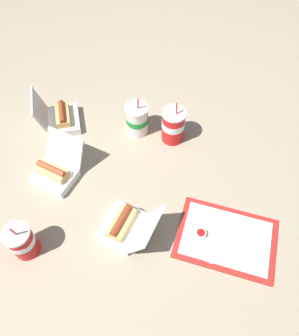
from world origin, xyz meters
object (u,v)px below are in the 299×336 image
object	(u,v)px
ketchup_cup	(201,234)
soda_cup_right	(173,125)
plastic_fork	(229,219)
clamshell_hotdog_left	(61,118)
soda_cup_center	(137,119)
clamshell_hotdog_back	(125,226)
soda_cup_back	(22,241)
food_tray	(226,238)
clamshell_hotdog_corner	(55,171)

from	to	relation	value
ketchup_cup	soda_cup_right	size ratio (longest dim) A/B	0.18
plastic_fork	clamshell_hotdog_left	world-z (taller)	clamshell_hotdog_left
ketchup_cup	soda_cup_center	bearing A→B (deg)	117.92
clamshell_hotdog_back	soda_cup_right	xyz separation A→B (m)	(0.18, 0.47, 0.05)
ketchup_cup	soda_cup_right	distance (m)	0.50
clamshell_hotdog_left	soda_cup_back	bearing A→B (deg)	-90.51
soda_cup_back	plastic_fork	bearing A→B (deg)	11.52
soda_cup_back	food_tray	bearing A→B (deg)	5.89
soda_cup_right	soda_cup_center	world-z (taller)	soda_cup_right
soda_cup_right	clamshell_hotdog_left	bearing A→B (deg)	173.51
food_tray	clamshell_hotdog_corner	bearing A→B (deg)	160.51
food_tray	plastic_fork	size ratio (longest dim) A/B	3.83
soda_cup_right	ketchup_cup	bearing A→B (deg)	-77.02
ketchup_cup	clamshell_hotdog_back	distance (m)	0.29
soda_cup_back	clamshell_hotdog_back	bearing A→B (deg)	14.53
ketchup_cup	plastic_fork	world-z (taller)	ketchup_cup
clamshell_hotdog_left	soda_cup_right	world-z (taller)	soda_cup_right
ketchup_cup	clamshell_hotdog_back	size ratio (longest dim) A/B	0.15
soda_cup_back	clamshell_hotdog_left	bearing A→B (deg)	89.49
ketchup_cup	soda_cup_back	xyz separation A→B (m)	(-0.64, -0.08, 0.05)
food_tray	soda_cup_center	xyz separation A→B (m)	(-0.37, 0.52, 0.07)
soda_cup_center	soda_cup_back	distance (m)	0.70
soda_cup_center	soda_cup_back	size ratio (longest dim) A/B	1.02
ketchup_cup	plastic_fork	distance (m)	0.14
clamshell_hotdog_corner	soda_cup_center	size ratio (longest dim) A/B	1.20
plastic_fork	soda_cup_right	size ratio (longest dim) A/B	0.48
clamshell_hotdog_corner	food_tray	bearing A→B (deg)	-19.49
clamshell_hotdog_back	clamshell_hotdog_corner	xyz separation A→B (m)	(-0.31, 0.23, -0.00)
soda_cup_right	soda_cup_back	xyz separation A→B (m)	(-0.53, -0.56, -0.01)
clamshell_hotdog_back	soda_cup_back	world-z (taller)	soda_cup_back
clamshell_hotdog_back	soda_cup_center	size ratio (longest dim) A/B	1.22
ketchup_cup	clamshell_hotdog_left	size ratio (longest dim) A/B	0.18
soda_cup_center	ketchup_cup	bearing A→B (deg)	-62.08
clamshell_hotdog_corner	soda_cup_center	world-z (taller)	soda_cup_center
clamshell_hotdog_back	plastic_fork	bearing A→B (deg)	8.78
plastic_fork	clamshell_hotdog_left	bearing A→B (deg)	158.86
ketchup_cup	clamshell_hotdog_left	distance (m)	0.84
clamshell_hotdog_corner	plastic_fork	bearing A→B (deg)	-13.37
clamshell_hotdog_corner	ketchup_cup	bearing A→B (deg)	-21.98
ketchup_cup	clamshell_hotdog_corner	bearing A→B (deg)	158.02
plastic_fork	clamshell_hotdog_back	xyz separation A→B (m)	(-0.40, -0.06, 0.02)
plastic_fork	soda_cup_back	distance (m)	0.78
plastic_fork	clamshell_hotdog_back	distance (m)	0.41
soda_cup_center	soda_cup_right	bearing A→B (deg)	-12.35
clamshell_hotdog_left	clamshell_hotdog_back	size ratio (longest dim) A/B	0.85
clamshell_hotdog_corner	soda_cup_right	xyz separation A→B (m)	(0.49, 0.24, 0.05)
ketchup_cup	clamshell_hotdog_corner	size ratio (longest dim) A/B	0.16
food_tray	soda_cup_back	bearing A→B (deg)	-174.11
clamshell_hotdog_corner	soda_cup_center	distance (m)	0.43
ketchup_cup	soda_cup_center	world-z (taller)	soda_cup_center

